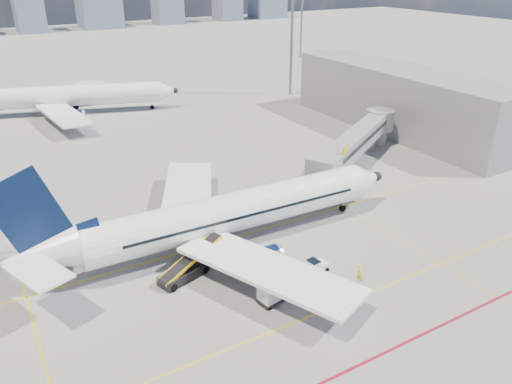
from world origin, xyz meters
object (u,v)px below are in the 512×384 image
baggage_tug (315,267)px  ramp_worker (359,273)px  main_aircraft (220,216)px  second_aircraft (68,96)px  cargo_dolly (277,289)px  belt_loader (185,271)px

baggage_tug → ramp_worker: bearing=-57.4°
baggage_tug → main_aircraft: bearing=111.9°
second_aircraft → main_aircraft: bearing=-68.9°
cargo_dolly → belt_loader: (-5.35, 6.73, -0.31)m
second_aircraft → belt_loader: (-2.28, -59.34, -2.50)m
main_aircraft → belt_loader: main_aircraft is taller
baggage_tug → ramp_worker: size_ratio=1.28×
baggage_tug → belt_loader: belt_loader is taller
ramp_worker → baggage_tug: bearing=57.4°
baggage_tug → cargo_dolly: bearing=-172.2°
cargo_dolly → belt_loader: size_ratio=0.53×
second_aircraft → cargo_dolly: size_ratio=10.51×
main_aircraft → second_aircraft: (-2.96, 55.88, 0.00)m
cargo_dolly → belt_loader: 8.60m
main_aircraft → belt_loader: (-5.24, -3.46, -2.50)m
cargo_dolly → ramp_worker: 7.70m
main_aircraft → belt_loader: bearing=-145.3°
main_aircraft → baggage_tug: 10.43m
ramp_worker → second_aircraft: bearing=25.3°
second_aircraft → ramp_worker: size_ratio=21.44×
second_aircraft → ramp_worker: 68.43m
main_aircraft → belt_loader: 6.76m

